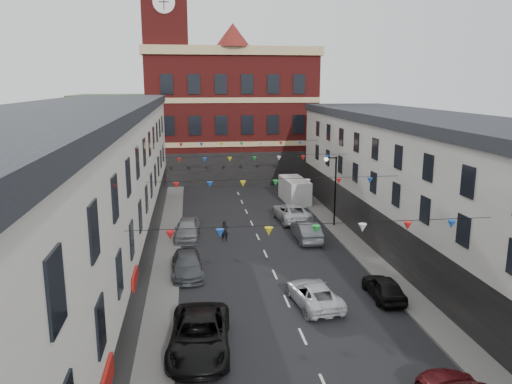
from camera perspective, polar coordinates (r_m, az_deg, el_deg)
name	(u,v)px	position (r m, az deg, el deg)	size (l,w,h in m)	color
ground	(287,301)	(28.55, 3.53, -12.35)	(160.00, 160.00, 0.00)	black
pavement_left	(163,292)	(29.94, -10.56, -11.18)	(1.80, 64.00, 0.15)	#605E5B
pavement_right	(391,280)	(32.21, 15.15, -9.68)	(1.80, 64.00, 0.15)	#605E5B
terrace_left	(64,211)	(28.05, -21.10, -2.05)	(8.40, 56.00, 10.70)	beige
terrace_right	(482,206)	(32.16, 24.37, -1.47)	(8.40, 56.00, 9.70)	silver
civic_building	(230,114)	(63.70, -2.98, 8.93)	(20.60, 13.30, 18.50)	maroon
clock_tower	(167,56)	(60.55, -10.16, 15.02)	(5.60, 5.60, 30.00)	maroon
distant_hill	(196,124)	(87.72, -6.88, 7.74)	(40.00, 14.00, 10.00)	#314B23
street_lamp	(333,182)	(41.90, 8.75, 1.18)	(1.10, 0.36, 6.00)	black
car_left_c	(200,335)	(23.51, -6.46, -15.94)	(2.70, 5.86, 1.63)	black
car_left_d	(187,264)	(32.19, -7.86, -8.21)	(1.91, 4.70, 1.37)	#474B50
car_left_e	(187,228)	(39.48, -7.84, -4.15)	(1.85, 4.59, 1.56)	gray
car_right_d	(384,287)	(29.50, 14.40, -10.50)	(1.56, 3.87, 1.32)	black
car_right_e	(306,231)	(38.74, 5.78, -4.46)	(1.60, 4.60, 1.51)	#4F5256
car_right_f	(291,212)	(44.15, 4.07, -2.31)	(2.56, 5.56, 1.54)	silver
moving_car	(314,294)	(28.00, 6.61, -11.48)	(2.15, 4.66, 1.29)	silver
white_van	(294,190)	(51.03, 4.42, 0.19)	(2.09, 5.43, 2.40)	white
pedestrian	(225,231)	(38.48, -3.60, -4.49)	(0.57, 0.38, 1.57)	black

